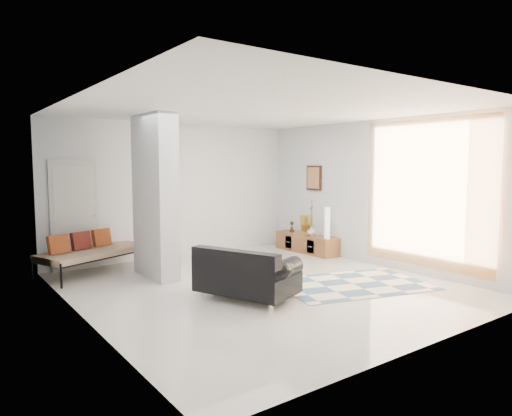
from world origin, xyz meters
TOP-DOWN VIEW (x-y plane):
  - floor at (0.00, 0.00)m, footprint 6.00×6.00m
  - ceiling at (0.00, 0.00)m, footprint 6.00×6.00m
  - wall_back at (0.00, 3.00)m, footprint 6.00×0.00m
  - wall_front at (0.00, -3.00)m, footprint 6.00×0.00m
  - wall_left at (-2.75, 0.00)m, footprint 0.00×6.00m
  - wall_right at (2.75, 0.00)m, footprint 0.00×6.00m
  - partition_column at (-1.10, 1.60)m, footprint 0.35×1.20m
  - hallway_door at (-2.10, 2.96)m, footprint 0.85×0.06m
  - curtain at (2.67, -1.15)m, footprint 0.00×2.55m
  - wall_art at (2.72, 1.70)m, footprint 0.04×0.45m
  - media_console at (2.52, 1.70)m, footprint 0.45×1.64m
  - loveseat at (-0.61, -0.42)m, footprint 1.30×1.63m
  - daybed at (-1.93, 2.46)m, footprint 2.11×1.48m
  - area_rug at (1.27, -0.79)m, footprint 2.71×2.16m
  - cylinder_lamp at (2.50, 1.05)m, footprint 0.12×0.12m
  - bronze_figurine at (2.47, 2.15)m, footprint 0.14×0.14m
  - vase at (2.47, 1.50)m, footprint 0.20×0.20m

SIDE VIEW (x-z plane):
  - floor at x=0.00m, z-range 0.00..0.00m
  - area_rug at x=1.27m, z-range 0.00..0.01m
  - media_console at x=2.52m, z-range -0.19..0.61m
  - loveseat at x=-0.61m, z-range -0.02..0.74m
  - daybed at x=-1.93m, z-range 0.03..0.79m
  - vase at x=2.47m, z-range 0.40..0.60m
  - bronze_figurine at x=2.47m, z-range 0.40..0.64m
  - cylinder_lamp at x=2.50m, z-range 0.40..1.05m
  - hallway_door at x=-2.10m, z-range 0.00..2.04m
  - partition_column at x=-1.10m, z-range 0.00..2.80m
  - wall_back at x=0.00m, z-range -1.60..4.40m
  - wall_front at x=0.00m, z-range -1.60..4.40m
  - wall_left at x=-2.75m, z-range -1.60..4.40m
  - wall_right at x=2.75m, z-range -1.60..4.40m
  - curtain at x=2.67m, z-range 0.17..2.72m
  - wall_art at x=2.72m, z-range 1.38..1.92m
  - ceiling at x=0.00m, z-range 2.80..2.80m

